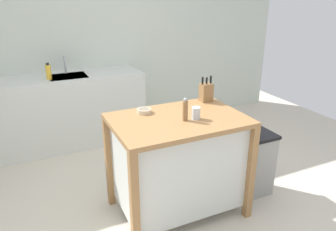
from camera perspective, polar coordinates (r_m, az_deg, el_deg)
ground_plane at (r=2.96m, az=-1.08°, el=-18.31°), size 6.83×6.83×0.00m
wall_back at (r=4.51m, az=-13.42°, el=13.20°), size 5.83×0.10×2.60m
kitchen_island at (r=2.83m, az=1.73°, el=-7.95°), size 1.10×0.75×0.91m
knife_block at (r=3.05m, az=6.75°, el=4.14°), size 0.11×0.09×0.24m
bowl_ceramic_small at (r=2.76m, az=-4.25°, el=0.84°), size 0.12×0.12×0.04m
drinking_cup at (r=2.62m, az=4.97°, el=0.42°), size 0.07×0.07×0.10m
pepper_grinder at (r=2.57m, az=3.06°, el=0.99°), size 0.04×0.04×0.19m
trash_bin at (r=3.27m, az=14.81°, el=-8.22°), size 0.36×0.28×0.63m
sink_counter at (r=4.30m, az=-16.63°, el=0.89°), size 1.80×0.60×0.91m
sink_faucet at (r=4.28m, az=-17.73°, el=8.55°), size 0.02×0.02×0.22m
bottle_dish_soap at (r=4.05m, az=-20.34°, el=7.24°), size 0.06×0.06×0.19m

